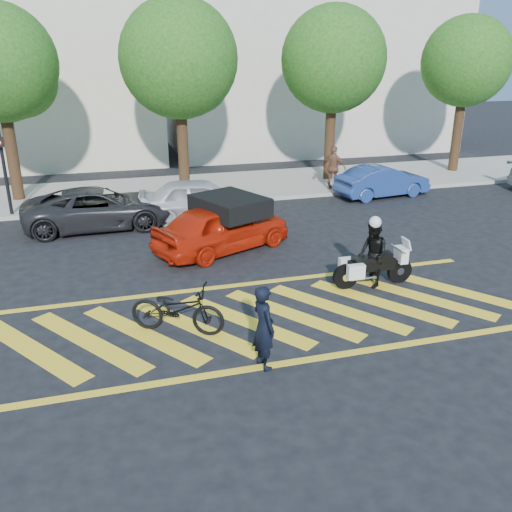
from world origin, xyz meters
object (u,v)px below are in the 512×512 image
object	(u,v)px
officer_bike	(264,327)
officer_moto	(373,254)
parked_right	(382,181)
bicycle	(177,309)
parked_mid_left	(99,208)
red_convertible	(222,227)
police_motorcycle	(372,266)
parked_mid_right	(200,199)

from	to	relation	value
officer_bike	officer_moto	xyz separation A→B (m)	(3.68, 2.84, 0.02)
officer_moto	parked_right	distance (m)	9.15
bicycle	parked_mid_left	distance (m)	8.03
red_convertible	parked_right	world-z (taller)	red_convertible
parked_mid_left	parked_right	world-z (taller)	parked_mid_left
red_convertible	parked_right	size ratio (longest dim) A/B	1.10
officer_moto	parked_right	xyz separation A→B (m)	(4.58, 7.92, -0.21)
officer_moto	red_convertible	distance (m)	4.65
police_motorcycle	parked_right	xyz separation A→B (m)	(4.56, 7.92, 0.12)
officer_bike	bicycle	world-z (taller)	officer_bike
parked_mid_left	police_motorcycle	bearing A→B (deg)	-137.94
officer_bike	parked_mid_left	world-z (taller)	officer_bike
red_convertible	parked_mid_left	world-z (taller)	red_convertible
police_motorcycle	parked_mid_left	world-z (taller)	parked_mid_left
police_motorcycle	officer_moto	xyz separation A→B (m)	(-0.01, -0.00, 0.33)
red_convertible	parked_mid_left	size ratio (longest dim) A/B	0.88
officer_moto	parked_right	size ratio (longest dim) A/B	0.44
officer_bike	red_convertible	distance (m)	6.42
red_convertible	parked_right	bearing A→B (deg)	-84.11
officer_moto	parked_mid_left	xyz separation A→B (m)	(-6.47, 6.83, -0.17)
bicycle	parked_right	distance (m)	13.15
officer_moto	bicycle	bearing A→B (deg)	-77.38
officer_moto	parked_mid_right	size ratio (longest dim) A/B	0.39
bicycle	parked_mid_right	size ratio (longest dim) A/B	0.48
officer_bike	red_convertible	bearing A→B (deg)	-18.75
police_motorcycle	parked_right	distance (m)	9.14
parked_mid_left	officer_bike	bearing A→B (deg)	-165.34
officer_bike	parked_mid_right	size ratio (longest dim) A/B	0.39
bicycle	officer_moto	size ratio (longest dim) A/B	1.21
parked_mid_right	police_motorcycle	bearing A→B (deg)	-148.92
police_motorcycle	red_convertible	xyz separation A→B (m)	(-3.02, 3.55, 0.21)
parked_mid_left	bicycle	bearing A→B (deg)	-171.04
officer_bike	parked_right	distance (m)	13.56
bicycle	parked_right	world-z (taller)	parked_right
police_motorcycle	parked_right	world-z (taller)	parked_right
officer_bike	police_motorcycle	size ratio (longest dim) A/B	0.77
parked_mid_right	parked_right	distance (m)	7.70
parked_right	officer_bike	bearing A→B (deg)	134.97
police_motorcycle	parked_mid_right	size ratio (longest dim) A/B	0.50
officer_moto	red_convertible	world-z (taller)	officer_moto
parked_mid_right	bicycle	bearing A→B (deg)	172.94
parked_mid_right	officer_moto	bearing A→B (deg)	-149.02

